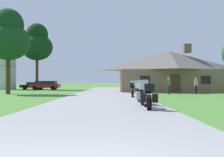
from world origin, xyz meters
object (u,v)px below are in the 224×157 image
motorcycle_black_second_in_row (142,94)px  bystander_olive_shirt_beside_signpost (169,85)px  tree_left_far (37,44)px  metal_silo_distant (6,64)px  parked_red_suv_far_left (46,85)px  motorcycle_blue_nearest_to_camera (148,96)px  motorcycle_white_farthest_in_row (133,90)px  motorcycle_silver_fourth_in_row (138,91)px  bystander_tan_shirt_near_lodge (196,85)px  tree_left_near (9,37)px  parked_black_sedan_far_left (33,86)px  motorcycle_yellow_third_in_row (140,92)px

motorcycle_black_second_in_row → bystander_olive_shirt_beside_signpost: (4.12, 13.32, 0.34)m
bystander_olive_shirt_beside_signpost → tree_left_far: size_ratio=0.16×
metal_silo_distant → motorcycle_black_second_in_row: bearing=-58.0°
tree_left_far → parked_red_suv_far_left: (1.27, 0.32, -6.51)m
motorcycle_blue_nearest_to_camera → tree_left_far: size_ratio=0.20×
motorcycle_white_farthest_in_row → parked_red_suv_far_left: size_ratio=0.45×
motorcycle_blue_nearest_to_camera → motorcycle_white_farthest_in_row: bearing=90.2°
bystander_olive_shirt_beside_signpost → parked_red_suv_far_left: (-16.29, 16.04, -0.17)m
motorcycle_silver_fourth_in_row → bystander_tan_shirt_near_lodge: 11.50m
bystander_tan_shirt_near_lodge → parked_red_suv_far_left: (-19.33, 15.15, -0.15)m
tree_left_near → parked_black_sedan_far_left: tree_left_near is taller
motorcycle_black_second_in_row → tree_left_far: tree_left_far is taller
motorcycle_yellow_third_in_row → parked_red_suv_far_left: parked_red_suv_far_left is taller
metal_silo_distant → motorcycle_white_farthest_in_row: bearing=-50.4°
motorcycle_yellow_third_in_row → bystander_tan_shirt_near_lodge: 13.60m
motorcycle_black_second_in_row → bystander_olive_shirt_beside_signpost: bystander_olive_shirt_beside_signpost is taller
motorcycle_blue_nearest_to_camera → motorcycle_silver_fourth_in_row: bearing=88.8°
motorcycle_silver_fourth_in_row → bystander_olive_shirt_beside_signpost: 9.16m
motorcycle_blue_nearest_to_camera → metal_silo_distant: bearing=120.6°
motorcycle_blue_nearest_to_camera → motorcycle_white_farthest_in_row: same height
motorcycle_white_farthest_in_row → tree_left_near: (-12.13, 5.96, 5.19)m
motorcycle_black_second_in_row → motorcycle_silver_fourth_in_row: (0.21, 5.04, 0.01)m
motorcycle_yellow_third_in_row → bystander_tan_shirt_near_lodge: size_ratio=1.25×
motorcycle_blue_nearest_to_camera → bystander_tan_shirt_near_lodge: 18.17m
tree_left_far → parked_black_sedan_far_left: 7.17m
motorcycle_blue_nearest_to_camera → bystander_olive_shirt_beside_signpost: (4.14, 15.80, 0.34)m
tree_left_near → metal_silo_distant: 18.22m
bystander_tan_shirt_near_lodge → parked_black_sedan_far_left: bearing=-84.4°
bystander_olive_shirt_beside_signpost → tree_left_near: 16.93m
motorcycle_blue_nearest_to_camera → bystander_tan_shirt_near_lodge: bystander_tan_shirt_near_lodge is taller
motorcycle_black_second_in_row → parked_black_sedan_far_left: size_ratio=0.46×
motorcycle_blue_nearest_to_camera → motorcycle_white_farthest_in_row: (0.06, 9.85, 0.01)m
motorcycle_silver_fourth_in_row → bystander_tan_shirt_near_lodge: bearing=56.7°
parked_red_suv_far_left → motorcycle_white_farthest_in_row: bearing=-149.5°
motorcycle_white_farthest_in_row → tree_left_near: tree_left_near is taller
metal_silo_distant → tree_left_far: bearing=-11.8°
motorcycle_silver_fourth_in_row → parked_black_sedan_far_left: bearing=123.4°
metal_silo_distant → parked_black_sedan_far_left: bearing=16.9°
motorcycle_white_farthest_in_row → motorcycle_black_second_in_row: bearing=-86.1°
parked_black_sedan_far_left → tree_left_near: bearing=176.5°
bystander_tan_shirt_near_lodge → tree_left_far: tree_left_far is taller
motorcycle_white_farthest_in_row → tree_left_far: tree_left_far is taller
tree_left_near → tree_left_far: size_ratio=0.83×
motorcycle_yellow_third_in_row → tree_left_far: tree_left_far is taller
tree_left_near → parked_red_suv_far_left: bearing=90.3°
motorcycle_black_second_in_row → tree_left_far: size_ratio=0.20×
motorcycle_white_farthest_in_row → parked_black_sedan_far_left: size_ratio=0.46×
motorcycle_white_farthest_in_row → bystander_olive_shirt_beside_signpost: 7.23m
motorcycle_blue_nearest_to_camera → parked_red_suv_far_left: 34.08m
motorcycle_blue_nearest_to_camera → metal_silo_distant: metal_silo_distant is taller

